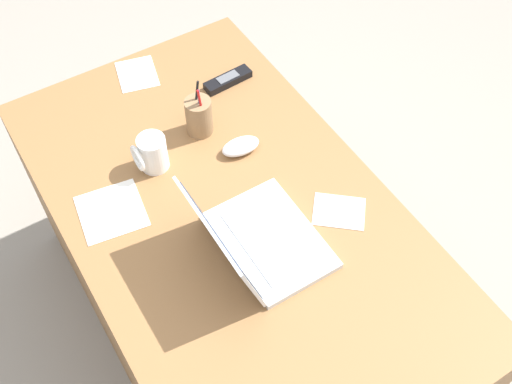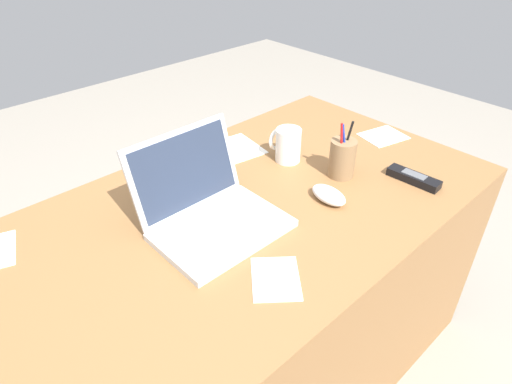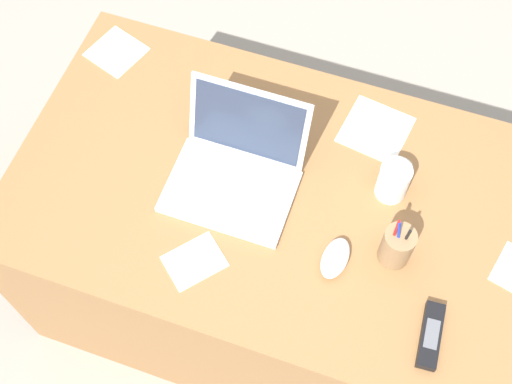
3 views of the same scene
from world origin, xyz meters
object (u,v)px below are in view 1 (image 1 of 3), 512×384
object	(u,v)px
cordless_phone	(228,80)
laptop	(255,240)
computer_mouse	(241,146)
coffee_mug_white	(152,153)
pen_holder	(199,116)

from	to	relation	value
cordless_phone	laptop	bearing A→B (deg)	156.22
computer_mouse	coffee_mug_white	xyz separation A→B (m)	(0.08, 0.23, 0.04)
coffee_mug_white	pen_holder	distance (m)	0.18
cordless_phone	pen_holder	distance (m)	0.22
computer_mouse	coffee_mug_white	distance (m)	0.25
laptop	computer_mouse	distance (m)	0.33
computer_mouse	cordless_phone	world-z (taller)	computer_mouse
laptop	pen_holder	distance (m)	0.44
laptop	cordless_phone	world-z (taller)	laptop
computer_mouse	cordless_phone	bearing A→B (deg)	-17.65
pen_holder	cordless_phone	bearing A→B (deg)	-52.67
laptop	pen_holder	size ratio (longest dim) A/B	1.79
laptop	coffee_mug_white	bearing A→B (deg)	14.12
laptop	cordless_phone	size ratio (longest dim) A/B	2.01
computer_mouse	pen_holder	distance (m)	0.15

